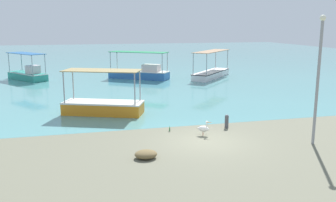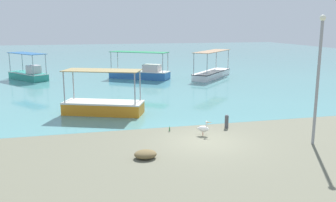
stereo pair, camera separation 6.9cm
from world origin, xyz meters
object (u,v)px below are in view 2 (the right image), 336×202
fishing_boat_near_right (29,74)px  pelican (204,129)px  lamp_post (318,74)px  glass_bottle (170,129)px  fishing_boat_center (141,72)px  net_pile (145,154)px  fishing_boat_outer (103,105)px  fishing_boat_far_right (212,73)px  mooring_bollard (227,121)px

fishing_boat_near_right → pelican: 25.73m
lamp_post → glass_bottle: lamp_post is taller
fishing_boat_center → lamp_post: lamp_post is taller
net_pile → glass_bottle: bearing=61.5°
fishing_boat_center → pelican: (-0.46, -21.23, -0.29)m
net_pile → glass_bottle: net_pile is taller
glass_bottle → fishing_boat_outer: bearing=122.5°
fishing_boat_far_right → net_pile: bearing=-117.1°
fishing_boat_outer → mooring_bollard: size_ratio=7.14×
fishing_boat_center → net_pile: bearing=-99.6°
fishing_boat_center → mooring_bollard: fishing_boat_center is taller
mooring_bollard → net_pile: size_ratio=0.77×
fishing_boat_outer → fishing_boat_center: (5.13, 15.08, 0.09)m
net_pile → glass_bottle: 4.29m
fishing_boat_outer → fishing_boat_near_right: fishing_boat_outer is taller
fishing_boat_center → net_pile: 24.15m
fishing_boat_center → glass_bottle: fishing_boat_center is taller
fishing_boat_near_right → pelican: bearing=-64.7°
fishing_boat_far_right → mooring_bollard: fishing_boat_far_right is taller
fishing_boat_far_right → mooring_bollard: bearing=-108.3°
fishing_boat_outer → fishing_boat_near_right: (-6.33, 17.10, 0.05)m
fishing_boat_near_right → glass_bottle: bearing=-66.7°
fishing_boat_center → mooring_bollard: 20.19m
fishing_boat_center → fishing_boat_far_right: size_ratio=0.99×
net_pile → fishing_boat_center: bearing=80.4°
lamp_post → net_pile: bearing=179.6°
lamp_post → mooring_bollard: lamp_post is taller
net_pile → fishing_boat_outer: bearing=97.2°
fishing_boat_outer → glass_bottle: bearing=-57.5°
pelican → net_pile: size_ratio=0.81×
fishing_boat_near_right → net_pile: 26.88m
fishing_boat_outer → pelican: (4.67, -6.15, -0.20)m
fishing_boat_near_right → fishing_boat_center: bearing=-10.0°
pelican → fishing_boat_far_right: bearing=68.2°
fishing_boat_far_right → mooring_bollard: 20.05m
fishing_boat_near_right → fishing_boat_outer: bearing=-69.7°
fishing_boat_near_right → net_pile: (7.43, -25.82, -0.45)m
pelican → net_pile: pelican is taller
pelican → lamp_post: (4.67, -2.63, 3.05)m
pelican → mooring_bollard: 2.06m
fishing_boat_near_right → net_pile: size_ratio=5.30×
fishing_boat_far_right → mooring_bollard: size_ratio=8.44×
pelican → mooring_bollard: pelican is taller
pelican → mooring_bollard: bearing=31.8°
lamp_post → fishing_boat_outer: bearing=136.8°
pelican → lamp_post: size_ratio=0.13×
fishing_boat_outer → fishing_boat_near_right: size_ratio=1.03×
pelican → glass_bottle: size_ratio=2.96×
fishing_boat_outer → mooring_bollard: fishing_boat_outer is taller
lamp_post → fishing_boat_far_right: bearing=81.6°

